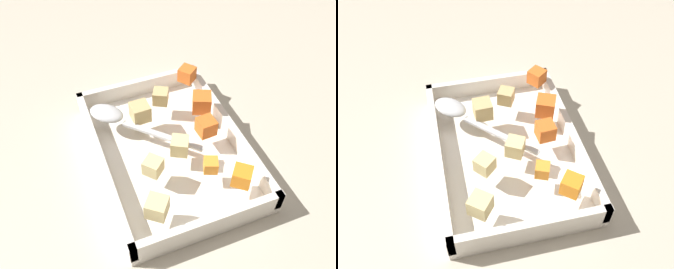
# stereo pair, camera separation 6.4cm
# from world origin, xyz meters

# --- Properties ---
(ground_plane) EXTENTS (4.00, 4.00, 0.00)m
(ground_plane) POSITION_xyz_m (0.00, 0.00, 0.00)
(ground_plane) COLOR #BCB29E
(baking_dish) EXTENTS (0.35, 0.25, 0.05)m
(baking_dish) POSITION_xyz_m (0.01, -0.00, 0.01)
(baking_dish) COLOR white
(baking_dish) RESTS_ON ground_plane
(carrot_chunk_mid_left) EXTENTS (0.03, 0.03, 0.03)m
(carrot_chunk_mid_left) POSITION_xyz_m (0.02, 0.07, 0.06)
(carrot_chunk_mid_left) COLOR orange
(carrot_chunk_mid_left) RESTS_ON baking_dish
(carrot_chunk_front_center) EXTENTS (0.03, 0.03, 0.02)m
(carrot_chunk_front_center) POSITION_xyz_m (0.09, 0.04, 0.06)
(carrot_chunk_front_center) COLOR orange
(carrot_chunk_front_center) RESTS_ON baking_dish
(carrot_chunk_far_right) EXTENTS (0.04, 0.04, 0.03)m
(carrot_chunk_far_right) POSITION_xyz_m (-0.13, 0.09, 0.06)
(carrot_chunk_far_right) COLOR orange
(carrot_chunk_far_right) RESTS_ON baking_dish
(carrot_chunk_heap_side) EXTENTS (0.04, 0.04, 0.03)m
(carrot_chunk_heap_side) POSITION_xyz_m (-0.04, 0.08, 0.07)
(carrot_chunk_heap_side) COLOR orange
(carrot_chunk_heap_side) RESTS_ON baking_dish
(carrot_chunk_near_right) EXTENTS (0.04, 0.04, 0.03)m
(carrot_chunk_near_right) POSITION_xyz_m (0.13, 0.07, 0.06)
(carrot_chunk_near_right) COLOR orange
(carrot_chunk_near_right) RESTS_ON baking_dish
(potato_chunk_corner_nw) EXTENTS (0.03, 0.03, 0.03)m
(potato_chunk_corner_nw) POSITION_xyz_m (-0.06, -0.03, 0.07)
(potato_chunk_corner_nw) COLOR tan
(potato_chunk_corner_nw) RESTS_ON baking_dish
(potato_chunk_far_left) EXTENTS (0.04, 0.04, 0.03)m
(potato_chunk_far_left) POSITION_xyz_m (0.14, -0.07, 0.07)
(potato_chunk_far_left) COLOR #E0CC89
(potato_chunk_far_left) RESTS_ON baking_dish
(potato_chunk_corner_ne) EXTENTS (0.04, 0.04, 0.03)m
(potato_chunk_corner_ne) POSITION_xyz_m (-0.08, 0.02, 0.06)
(potato_chunk_corner_ne) COLOR tan
(potato_chunk_corner_ne) RESTS_ON baking_dish
(potato_chunk_center) EXTENTS (0.04, 0.04, 0.03)m
(potato_chunk_center) POSITION_xyz_m (0.04, 0.01, 0.06)
(potato_chunk_center) COLOR #E0CC89
(potato_chunk_center) RESTS_ON baking_dish
(potato_chunk_back_center) EXTENTS (0.04, 0.04, 0.03)m
(potato_chunk_back_center) POSITION_xyz_m (0.06, -0.05, 0.06)
(potato_chunk_back_center) COLOR #E0CC89
(potato_chunk_back_center) RESTS_ON baking_dish
(serving_spoon) EXTENTS (0.17, 0.17, 0.02)m
(serving_spoon) POSITION_xyz_m (-0.07, -0.08, 0.06)
(serving_spoon) COLOR silver
(serving_spoon) RESTS_ON baking_dish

